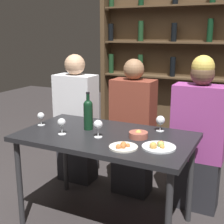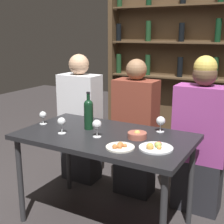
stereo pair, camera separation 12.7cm
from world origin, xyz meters
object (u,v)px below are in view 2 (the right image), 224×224
at_px(seated_person_center, 135,133).
at_px(snack_bowl, 137,135).
at_px(wine_glass_0, 97,125).
at_px(wine_glass_3, 161,121).
at_px(wine_bottle, 89,113).
at_px(seated_person_right, 200,140).
at_px(food_plate_1, 120,147).
at_px(seated_person_left, 80,123).
at_px(wine_glass_2, 43,115).
at_px(food_plate_0, 156,147).
at_px(wine_glass_1, 61,122).

bearing_deg(seated_person_center, snack_bowl, -63.85).
relative_size(wine_glass_0, wine_glass_3, 1.06).
xyz_separation_m(wine_bottle, seated_person_right, (0.76, 0.50, -0.25)).
bearing_deg(seated_person_right, food_plate_1, -114.58).
distance_m(food_plate_1, seated_person_left, 1.15).
height_order(wine_glass_3, seated_person_center, seated_person_center).
xyz_separation_m(wine_glass_2, snack_bowl, (0.84, 0.05, -0.05)).
relative_size(food_plate_0, seated_person_right, 0.17).
distance_m(food_plate_0, seated_person_left, 1.25).
height_order(wine_glass_3, snack_bowl, wine_glass_3).
bearing_deg(seated_person_left, wine_glass_0, -46.91).
xyz_separation_m(wine_glass_2, seated_person_center, (0.59, 0.57, -0.22)).
bearing_deg(snack_bowl, seated_person_left, 149.09).
height_order(food_plate_1, seated_person_center, seated_person_center).
bearing_deg(snack_bowl, wine_glass_1, -162.10).
bearing_deg(wine_glass_3, wine_glass_2, -163.54).
height_order(wine_glass_1, snack_bowl, wine_glass_1).
bearing_deg(food_plate_0, seated_person_left, 148.32).
bearing_deg(seated_person_right, food_plate_0, -101.86).
xyz_separation_m(wine_glass_1, food_plate_1, (0.53, -0.07, -0.08)).
height_order(wine_glass_2, seated_person_right, seated_person_right).
xyz_separation_m(wine_glass_3, food_plate_1, (-0.11, -0.47, -0.07)).
height_order(wine_glass_0, wine_glass_1, wine_glass_0).
distance_m(food_plate_1, seated_person_center, 0.81).
distance_m(wine_glass_2, seated_person_left, 0.60).
relative_size(wine_glass_1, snack_bowl, 0.90).
bearing_deg(food_plate_0, wine_glass_1, -177.03).
height_order(wine_glass_3, seated_person_right, seated_person_right).
bearing_deg(wine_glass_2, food_plate_1, -12.99).
relative_size(wine_glass_1, food_plate_0, 0.55).
bearing_deg(wine_glass_1, food_plate_0, 2.97).
bearing_deg(seated_person_right, wine_bottle, -147.01).
bearing_deg(wine_bottle, seated_person_right, 32.99).
distance_m(wine_glass_0, wine_glass_2, 0.57).
bearing_deg(wine_glass_0, wine_glass_1, -168.11).
bearing_deg(wine_glass_2, wine_glass_3, 16.46).
xyz_separation_m(wine_glass_1, wine_glass_3, (0.64, 0.40, -0.00)).
bearing_deg(food_plate_1, wine_bottle, 147.90).
relative_size(seated_person_center, seated_person_right, 0.96).
height_order(wine_glass_1, seated_person_right, seated_person_right).
relative_size(wine_glass_3, snack_bowl, 0.89).
distance_m(food_plate_1, snack_bowl, 0.24).
bearing_deg(snack_bowl, wine_glass_2, -176.44).
relative_size(food_plate_0, seated_person_left, 0.18).
bearing_deg(seated_person_left, snack_bowl, -30.91).
bearing_deg(snack_bowl, wine_glass_3, 67.30).
bearing_deg(food_plate_0, snack_bowl, 145.07).
distance_m(wine_glass_2, food_plate_1, 0.85).
bearing_deg(wine_bottle, wine_glass_2, -170.11).
xyz_separation_m(wine_glass_0, wine_glass_2, (-0.57, 0.07, -0.02)).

